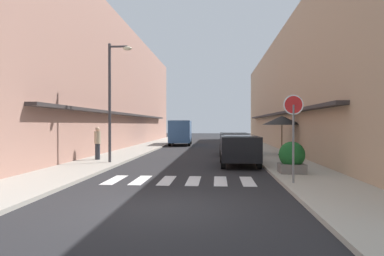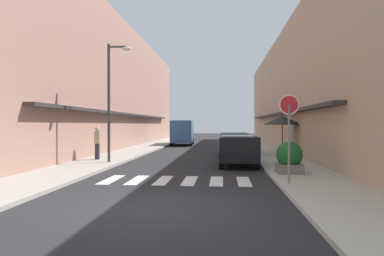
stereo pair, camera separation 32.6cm
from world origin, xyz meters
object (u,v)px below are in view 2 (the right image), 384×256
parked_car_mid (234,141)px  cafe_umbrella (282,120)px  round_street_sign (289,115)px  pedestrian_walking_near (97,142)px  delivery_van (183,131)px  street_lamp (112,91)px  planter_corner (289,158)px  parked_car_near (238,147)px

parked_car_mid → cafe_umbrella: (2.89, -1.35, 1.32)m
round_street_sign → pedestrian_walking_near: round_street_sign is taller
round_street_sign → cafe_umbrella: round_street_sign is taller
delivery_van → pedestrian_walking_near: bearing=-100.3°
round_street_sign → street_lamp: size_ratio=0.48×
cafe_umbrella → pedestrian_walking_near: size_ratio=1.38×
cafe_umbrella → round_street_sign: bearing=-98.0°
parked_car_mid → planter_corner: size_ratio=3.35×
planter_corner → pedestrian_walking_near: size_ratio=0.70×
planter_corner → pedestrian_walking_near: bearing=152.9°
street_lamp → cafe_umbrella: street_lamp is taller
street_lamp → cafe_umbrella: (9.12, 4.84, -1.44)m
parked_car_near → pedestrian_walking_near: bearing=169.2°
round_street_sign → pedestrian_walking_near: size_ratio=1.63×
parked_car_mid → cafe_umbrella: bearing=-25.0°
parked_car_near → delivery_van: bearing=104.9°
parked_car_mid → round_street_sign: bearing=-83.5°
planter_corner → street_lamp: bearing=156.8°
parked_car_near → cafe_umbrella: size_ratio=1.68×
parked_car_near → delivery_van: delivery_van is taller
parked_car_mid → planter_corner: parked_car_mid is taller
parked_car_near → cafe_umbrella: (2.89, 4.97, 1.32)m
parked_car_mid → street_lamp: bearing=-135.2°
parked_car_near → planter_corner: size_ratio=3.32×
cafe_umbrella → pedestrian_walking_near: cafe_umbrella is taller
delivery_van → street_lamp: 17.38m
delivery_van → round_street_sign: (5.97, -23.08, 0.89)m
delivery_van → street_lamp: street_lamp is taller
parked_car_mid → cafe_umbrella: 3.46m
planter_corner → round_street_sign: bearing=-100.3°
parked_car_near → parked_car_mid: 6.31m
delivery_van → planter_corner: (6.42, -20.62, -0.70)m
delivery_van → round_street_sign: round_street_sign is taller
delivery_van → parked_car_near: bearing=-75.1°
street_lamp → pedestrian_walking_near: bearing=133.5°
parked_car_near → planter_corner: parked_car_near is taller
parked_car_near → cafe_umbrella: 5.90m
street_lamp → pedestrian_walking_near: (-1.23, 1.29, -2.64)m
parked_car_mid → pedestrian_walking_near: bearing=-146.7°
delivery_van → cafe_umbrella: size_ratio=2.27×
delivery_van → planter_corner: bearing=-72.7°
round_street_sign → planter_corner: (0.45, 2.46, -1.59)m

